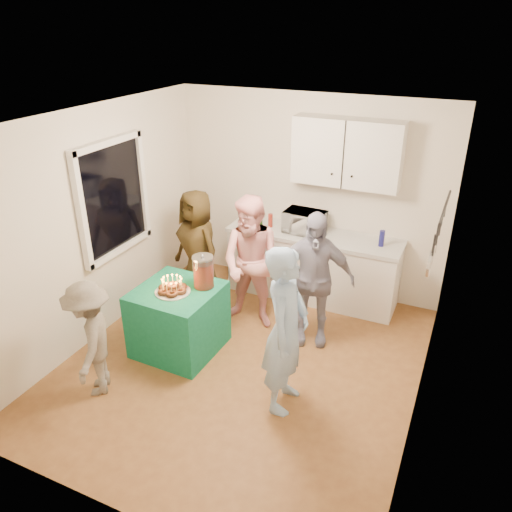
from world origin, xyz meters
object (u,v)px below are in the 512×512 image
at_px(microwave, 304,222).
at_px(woman_back_left, 198,247).
at_px(woman_back_center, 253,264).
at_px(counter, 312,267).
at_px(child_near_left, 91,339).
at_px(man_birthday, 286,331).
at_px(woman_back_right, 312,279).
at_px(punch_jar, 203,273).
at_px(party_table, 179,319).

distance_m(microwave, woman_back_left, 1.40).
distance_m(microwave, woman_back_center, 0.99).
bearing_deg(counter, child_near_left, -116.85).
distance_m(woman_back_left, child_near_left, 1.99).
bearing_deg(man_birthday, woman_back_left, 47.71).
bearing_deg(man_birthday, woman_back_right, 2.24).
xyz_separation_m(punch_jar, woman_back_center, (0.30, 0.63, -0.12)).
bearing_deg(party_table, man_birthday, -13.45).
bearing_deg(man_birthday, woman_back_center, 32.89).
bearing_deg(punch_jar, counter, 64.62).
distance_m(counter, man_birthday, 2.14).
bearing_deg(woman_back_center, woman_back_right, -5.95).
bearing_deg(counter, man_birthday, -78.40).
height_order(woman_back_center, woman_back_right, woman_back_center).
relative_size(punch_jar, woman_back_center, 0.21).
bearing_deg(man_birthday, party_table, 72.59).
bearing_deg(microwave, woman_back_center, -104.35).
height_order(woman_back_right, child_near_left, woman_back_right).
bearing_deg(child_near_left, man_birthday, 79.01).
xyz_separation_m(woman_back_right, child_near_left, (-1.65, -1.71, -0.18)).
xyz_separation_m(counter, party_table, (-0.97, -1.73, -0.05)).
distance_m(microwave, woman_back_right, 1.08).
height_order(counter, party_table, counter).
height_order(punch_jar, woman_back_right, woman_back_right).
distance_m(counter, party_table, 1.98).
xyz_separation_m(microwave, man_birthday, (0.56, -2.06, -0.22)).
bearing_deg(microwave, woman_back_right, -61.73).
distance_m(party_table, man_birthday, 1.50).
bearing_deg(child_near_left, counter, 123.36).
bearing_deg(woman_back_center, microwave, 68.89).
bearing_deg(microwave, punch_jar, -107.61).
relative_size(woman_back_right, child_near_left, 1.30).
bearing_deg(party_table, woman_back_left, 108.52).
height_order(microwave, woman_back_left, woman_back_left).
distance_m(punch_jar, woman_back_left, 1.06).
relative_size(microwave, woman_back_left, 0.34).
bearing_deg(woman_back_center, punch_jar, -118.92).
xyz_separation_m(party_table, man_birthday, (1.39, -0.33, 0.45)).
height_order(counter, man_birthday, man_birthday).
distance_m(woman_back_left, woman_back_center, 0.92).
bearing_deg(man_birthday, counter, 7.63).
relative_size(counter, woman_back_center, 1.35).
relative_size(counter, microwave, 4.35).
bearing_deg(woman_back_right, microwave, 98.36).
bearing_deg(child_near_left, punch_jar, 121.38).
relative_size(counter, woman_back_left, 1.46).
relative_size(punch_jar, man_birthday, 0.20).
xyz_separation_m(microwave, woman_back_center, (-0.29, -0.92, -0.24)).
bearing_deg(woman_back_left, man_birthday, -16.08).
relative_size(woman_back_center, woman_back_right, 1.03).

